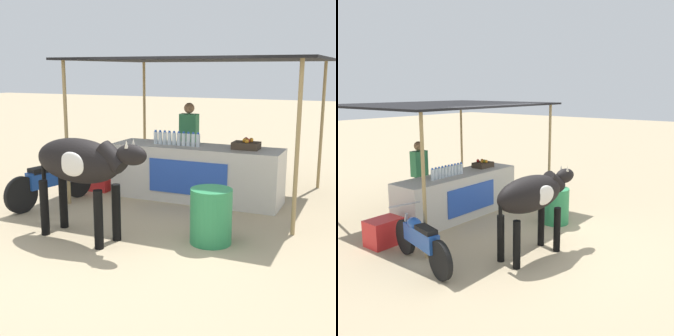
{
  "view_description": "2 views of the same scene",
  "coord_description": "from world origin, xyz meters",
  "views": [
    {
      "loc": [
        2.84,
        -5.33,
        2.28
      ],
      "look_at": [
        0.08,
        0.83,
        0.84
      ],
      "focal_mm": 50.0,
      "sensor_mm": 36.0,
      "label": 1
    },
    {
      "loc": [
        -5.87,
        -3.76,
        2.75
      ],
      "look_at": [
        0.35,
        1.14,
        1.16
      ],
      "focal_mm": 42.0,
      "sensor_mm": 36.0,
      "label": 2
    }
  ],
  "objects": [
    {
      "name": "ground_plane",
      "position": [
        0.0,
        0.0,
        0.0
      ],
      "size": [
        60.0,
        60.0,
        0.0
      ],
      "primitive_type": "plane",
      "color": "tan"
    },
    {
      "name": "stall_counter",
      "position": [
        0.0,
        2.2,
        0.48
      ],
      "size": [
        3.0,
        0.82,
        0.96
      ],
      "color": "beige",
      "rests_on": "ground"
    },
    {
      "name": "stall_awning",
      "position": [
        0.0,
        2.5,
        2.36
      ],
      "size": [
        4.2,
        3.2,
        2.46
      ],
      "color": "black",
      "rests_on": "ground"
    },
    {
      "name": "water_bottle_row",
      "position": [
        -0.35,
        2.15,
        1.07
      ],
      "size": [
        0.88,
        0.07,
        0.25
      ],
      "color": "silver",
      "rests_on": "stall_counter"
    },
    {
      "name": "fruit_crate",
      "position": [
        0.88,
        2.25,
        1.03
      ],
      "size": [
        0.44,
        0.32,
        0.18
      ],
      "color": "#3F3326",
      "rests_on": "stall_counter"
    },
    {
      "name": "vendor_behind_counter",
      "position": [
        -0.43,
        2.95,
        0.85
      ],
      "size": [
        0.34,
        0.22,
        1.65
      ],
      "color": "#383842",
      "rests_on": "ground"
    },
    {
      "name": "cooler_box",
      "position": [
        -1.98,
        2.1,
        0.24
      ],
      "size": [
        0.6,
        0.44,
        0.48
      ],
      "primitive_type": "cube",
      "color": "red",
      "rests_on": "ground"
    },
    {
      "name": "water_barrel",
      "position": [
        0.94,
        0.3,
        0.37
      ],
      "size": [
        0.56,
        0.56,
        0.74
      ],
      "primitive_type": "cylinder",
      "color": "#2D8C51",
      "rests_on": "ground"
    },
    {
      "name": "cow",
      "position": [
        -0.7,
        -0.25,
        1.03
      ],
      "size": [
        1.85,
        0.72,
        1.44
      ],
      "color": "black",
      "rests_on": "ground"
    },
    {
      "name": "motorcycle_parked",
      "position": [
        -2.12,
        0.91,
        0.43
      ],
      "size": [
        0.64,
        1.77,
        0.9
      ],
      "color": "black",
      "rests_on": "ground"
    }
  ]
}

